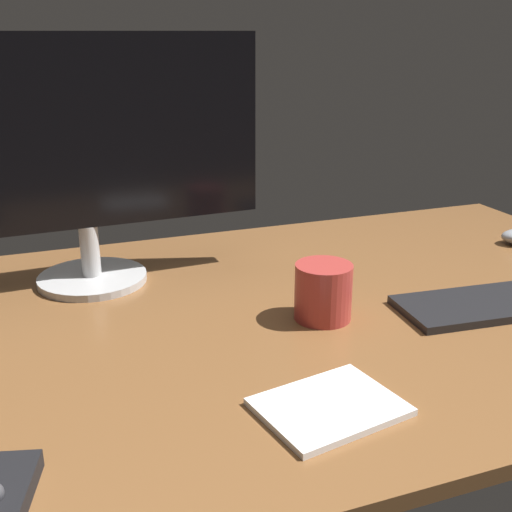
{
  "coord_description": "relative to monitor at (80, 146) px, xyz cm",
  "views": [
    {
      "loc": [
        -35.79,
        -82.32,
        42.58
      ],
      "look_at": [
        -1.64,
        9.02,
        8.0
      ],
      "focal_mm": 44.68,
      "sensor_mm": 36.0,
      "label": 1
    }
  ],
  "objects": [
    {
      "name": "notepad",
      "position": [
        20.28,
        -49.39,
        -22.77
      ],
      "size": [
        17.44,
        14.55,
        0.84
      ],
      "primitive_type": "cube",
      "rotation": [
        0.0,
        0.0,
        0.18
      ],
      "color": "white",
      "rests_on": "desk"
    },
    {
      "name": "coffee_mug",
      "position": [
        30.41,
        -26.95,
        -18.95
      ],
      "size": [
        8.51,
        8.51,
        8.48
      ],
      "primitive_type": "cylinder",
      "color": "#B23833",
      "rests_on": "desk"
    },
    {
      "name": "monitor",
      "position": [
        0.0,
        0.0,
        0.0
      ],
      "size": [
        59.47,
        18.31,
        40.57
      ],
      "rotation": [
        0.0,
        0.0,
        0.04
      ],
      "color": "beige",
      "rests_on": "desk"
    },
    {
      "name": "desk",
      "position": [
        26.54,
        -22.35,
        -24.19
      ],
      "size": [
        140.0,
        84.0,
        2.0
      ],
      "primitive_type": "cube",
      "color": "brown",
      "rests_on": "ground"
    }
  ]
}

